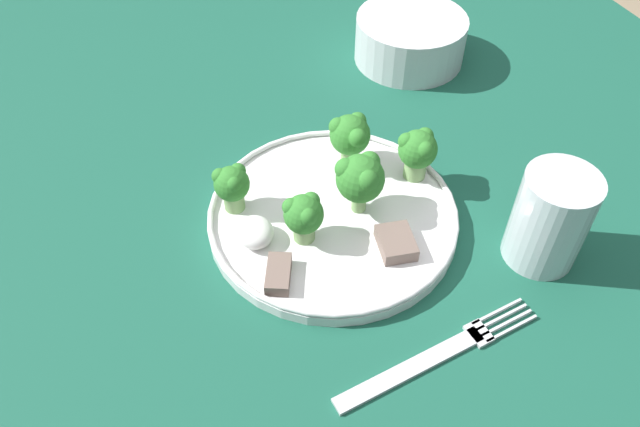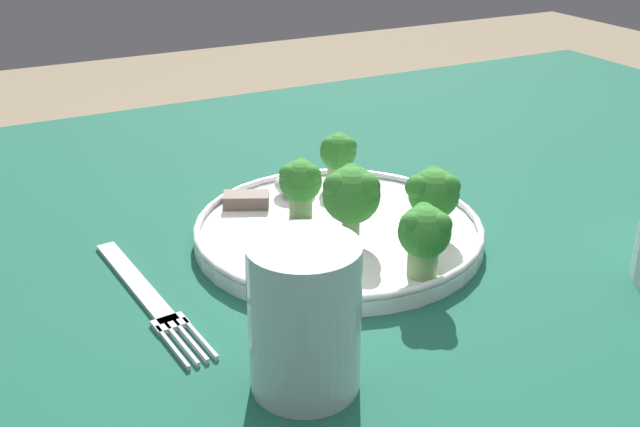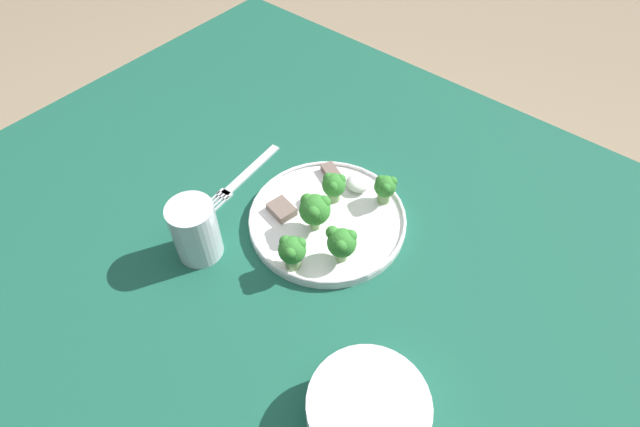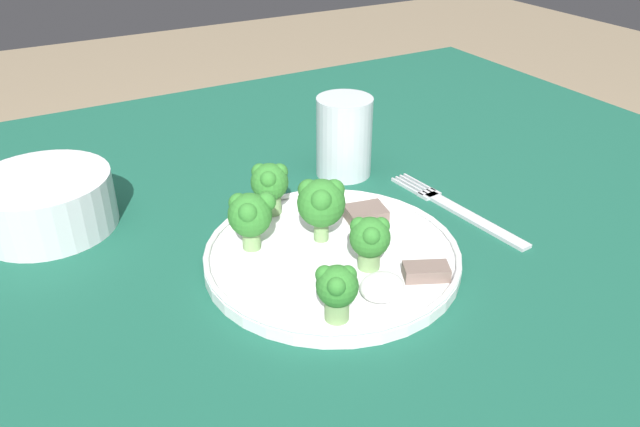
{
  "view_description": "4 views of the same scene",
  "coord_description": "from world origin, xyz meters",
  "views": [
    {
      "loc": [
        0.43,
        -0.23,
        1.22
      ],
      "look_at": [
        0.07,
        -0.07,
        0.78
      ],
      "focal_mm": 35.0,
      "sensor_mm": 36.0,
      "label": 1
    },
    {
      "loc": [
        0.33,
        0.46,
        1.04
      ],
      "look_at": [
        0.07,
        -0.04,
        0.78
      ],
      "focal_mm": 42.0,
      "sensor_mm": 36.0,
      "label": 2
    },
    {
      "loc": [
        -0.27,
        0.35,
        1.37
      ],
      "look_at": [
        0.06,
        -0.04,
        0.77
      ],
      "focal_mm": 28.0,
      "sensor_mm": 36.0,
      "label": 3
    },
    {
      "loc": [
        -0.21,
        -0.49,
        1.09
      ],
      "look_at": [
        0.05,
        -0.02,
        0.78
      ],
      "focal_mm": 35.0,
      "sensor_mm": 36.0,
      "label": 4
    }
  ],
  "objects": [
    {
      "name": "fork",
      "position": [
        0.22,
        -0.03,
        0.74
      ],
      "size": [
        0.04,
        0.2,
        0.0
      ],
      "color": "silver",
      "rests_on": "table"
    },
    {
      "name": "broccoli_floret_front_left",
      "position": [
        -0.02,
        -0.01,
        0.79
      ],
      "size": [
        0.04,
        0.04,
        0.06
      ],
      "color": "#7FA866",
      "rests_on": "dinner_plate"
    },
    {
      "name": "meat_slice_front_slice",
      "position": [
        0.11,
        -0.01,
        0.76
      ],
      "size": [
        0.05,
        0.04,
        0.01
      ],
      "color": "#756056",
      "rests_on": "dinner_plate"
    },
    {
      "name": "broccoli_floret_back_left",
      "position": [
        -0.0,
        -0.14,
        0.79
      ],
      "size": [
        0.04,
        0.04,
        0.05
      ],
      "color": "#7FA866",
      "rests_on": "dinner_plate"
    },
    {
      "name": "drinking_glass",
      "position": [
        0.16,
        0.11,
        0.79
      ],
      "size": [
        0.07,
        0.07,
        0.1
      ],
      "color": "silver",
      "rests_on": "table"
    },
    {
      "name": "broccoli_floret_center_back",
      "position": [
        0.03,
        0.05,
        0.79
      ],
      "size": [
        0.04,
        0.04,
        0.06
      ],
      "color": "#7FA866",
      "rests_on": "dinner_plate"
    },
    {
      "name": "sauce_dollop",
      "position": [
        0.05,
        -0.14,
        0.77
      ],
      "size": [
        0.04,
        0.04,
        0.02
      ],
      "color": "white",
      "rests_on": "dinner_plate"
    },
    {
      "name": "table",
      "position": [
        0.0,
        0.0,
        0.65
      ],
      "size": [
        1.35,
        1.04,
        0.74
      ],
      "color": "#195642",
      "rests_on": "ground_plane"
    },
    {
      "name": "meat_slice_middle_slice",
      "position": [
        0.1,
        -0.13,
        0.76
      ],
      "size": [
        0.05,
        0.04,
        0.01
      ],
      "color": "#756056",
      "rests_on": "dinner_plate"
    },
    {
      "name": "broccoli_floret_near_rim_left",
      "position": [
        0.06,
        -0.09,
        0.79
      ],
      "size": [
        0.04,
        0.04,
        0.05
      ],
      "color": "#7FA866",
      "rests_on": "dinner_plate"
    },
    {
      "name": "broccoli_floret_center_left",
      "position": [
        0.05,
        -0.03,
        0.8
      ],
      "size": [
        0.05,
        0.05,
        0.07
      ],
      "color": "#7FA866",
      "rests_on": "dinner_plate"
    },
    {
      "name": "dinner_plate",
      "position": [
        0.05,
        -0.05,
        0.75
      ],
      "size": [
        0.25,
        0.25,
        0.02
      ],
      "color": "white",
      "rests_on": "table"
    }
  ]
}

